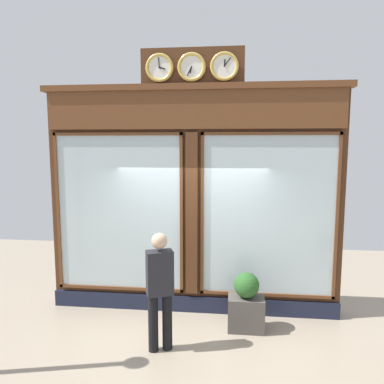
# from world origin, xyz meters

# --- Properties ---
(shop_facade) EXTENTS (5.04, 0.42, 4.42)m
(shop_facade) POSITION_xyz_m (0.00, -0.13, 1.96)
(shop_facade) COLOR #4C2B16
(shop_facade) RESTS_ON ground_plane
(pedestrian) EXTENTS (0.42, 0.34, 1.69)m
(pedestrian) POSITION_xyz_m (0.31, 1.26, 0.93)
(pedestrian) COLOR black
(pedestrian) RESTS_ON ground_plane
(planter_box) EXTENTS (0.56, 0.36, 0.53)m
(planter_box) POSITION_xyz_m (-0.91, 0.55, 0.26)
(planter_box) COLOR #4C4742
(planter_box) RESTS_ON ground_plane
(planter_shrub) EXTENTS (0.39, 0.39, 0.39)m
(planter_shrub) POSITION_xyz_m (-0.91, 0.55, 0.72)
(planter_shrub) COLOR #285623
(planter_shrub) RESTS_ON planter_box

